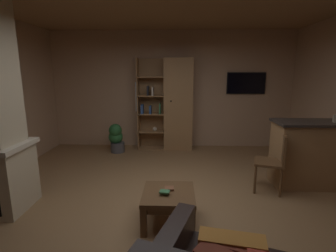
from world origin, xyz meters
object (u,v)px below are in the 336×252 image
(coffee_table, at_px, (169,199))
(table_book_0, at_px, (169,188))
(wall_mounted_tv, at_px, (246,83))
(bookshelf_cabinet, at_px, (174,105))
(potted_floor_plant, at_px, (116,138))
(table_book_1, at_px, (165,192))
(kitchen_bar_counter, at_px, (320,154))
(dining_chair, at_px, (275,159))

(coffee_table, bearing_deg, table_book_0, 84.09)
(wall_mounted_tv, bearing_deg, bookshelf_cabinet, -172.92)
(bookshelf_cabinet, height_order, potted_floor_plant, bookshelf_cabinet)
(table_book_1, distance_m, wall_mounted_tv, 4.01)
(coffee_table, bearing_deg, table_book_1, -123.47)
(kitchen_bar_counter, bearing_deg, table_book_0, -155.59)
(table_book_0, xyz_separation_m, potted_floor_plant, (-1.30, 2.73, -0.07))
(bookshelf_cabinet, relative_size, kitchen_bar_counter, 1.43)
(coffee_table, bearing_deg, wall_mounted_tv, 62.57)
(bookshelf_cabinet, height_order, table_book_0, bookshelf_cabinet)
(bookshelf_cabinet, bearing_deg, kitchen_bar_counter, -39.91)
(coffee_table, distance_m, table_book_0, 0.12)
(kitchen_bar_counter, xyz_separation_m, potted_floor_plant, (-3.70, 1.64, -0.19))
(dining_chair, relative_size, potted_floor_plant, 1.37)
(table_book_1, xyz_separation_m, dining_chair, (1.64, 0.97, 0.09))
(table_book_1, height_order, wall_mounted_tv, wall_mounted_tv)
(bookshelf_cabinet, xyz_separation_m, coffee_table, (-0.04, -3.13, -0.74))
(bookshelf_cabinet, xyz_separation_m, wall_mounted_tv, (1.70, 0.21, 0.50))
(kitchen_bar_counter, relative_size, coffee_table, 2.33)
(dining_chair, distance_m, wall_mounted_tv, 2.66)
(bookshelf_cabinet, distance_m, kitchen_bar_counter, 3.13)
(kitchen_bar_counter, distance_m, dining_chair, 0.85)
(table_book_0, relative_size, dining_chair, 0.12)
(bookshelf_cabinet, bearing_deg, table_book_0, -90.63)
(potted_floor_plant, bearing_deg, table_book_1, -66.34)
(table_book_1, bearing_deg, table_book_0, 69.35)
(coffee_table, height_order, table_book_1, table_book_1)
(wall_mounted_tv, bearing_deg, dining_chair, -93.39)
(kitchen_bar_counter, xyz_separation_m, coffee_table, (-2.40, -1.16, -0.22))
(bookshelf_cabinet, relative_size, coffee_table, 3.33)
(table_book_1, relative_size, dining_chair, 0.13)
(kitchen_bar_counter, height_order, wall_mounted_tv, wall_mounted_tv)
(table_book_0, distance_m, dining_chair, 1.79)
(bookshelf_cabinet, xyz_separation_m, table_book_0, (-0.03, -3.07, -0.65))
(dining_chair, distance_m, potted_floor_plant, 3.46)
(bookshelf_cabinet, xyz_separation_m, dining_chair, (1.55, -2.23, -0.53))
(kitchen_bar_counter, xyz_separation_m, dining_chair, (-0.81, -0.25, -0.00))
(table_book_0, bearing_deg, dining_chair, 27.76)
(dining_chair, xyz_separation_m, wall_mounted_tv, (0.14, 2.44, 1.03))
(kitchen_bar_counter, height_order, coffee_table, kitchen_bar_counter)
(bookshelf_cabinet, bearing_deg, coffee_table, -90.75)
(kitchen_bar_counter, distance_m, coffee_table, 2.68)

